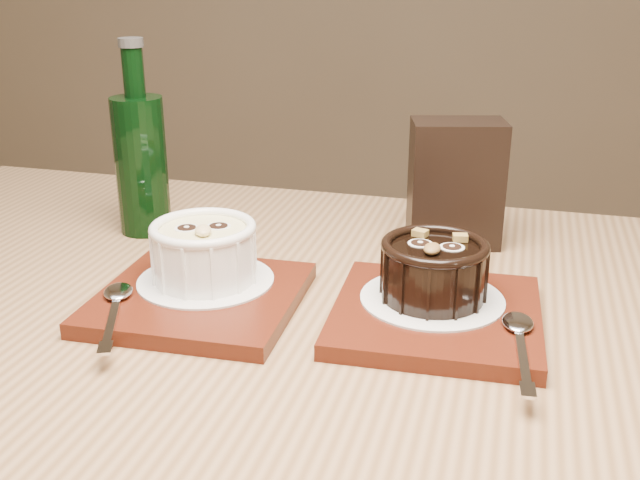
{
  "coord_description": "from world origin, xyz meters",
  "views": [
    {
      "loc": [
        0.38,
        -0.5,
        1.06
      ],
      "look_at": [
        0.24,
        0.11,
        0.81
      ],
      "focal_mm": 42.0,
      "sensor_mm": 36.0,
      "label": 1
    }
  ],
  "objects_px": {
    "ramekin_dark": "(434,267)",
    "condiment_stand": "(455,183)",
    "tray_right": "(436,316)",
    "green_bottle": "(141,160)",
    "tray_left": "(200,298)",
    "ramekin_white": "(204,249)",
    "table": "(296,418)"
  },
  "relations": [
    {
      "from": "table",
      "to": "tray_right",
      "type": "xyz_separation_m",
      "value": [
        0.12,
        0.04,
        0.1
      ]
    },
    {
      "from": "ramekin_white",
      "to": "ramekin_dark",
      "type": "distance_m",
      "value": 0.21
    },
    {
      "from": "tray_left",
      "to": "ramekin_dark",
      "type": "relative_size",
      "value": 1.88
    },
    {
      "from": "table",
      "to": "ramekin_dark",
      "type": "bearing_deg",
      "value": 27.34
    },
    {
      "from": "tray_right",
      "to": "tray_left",
      "type": "bearing_deg",
      "value": -176.17
    },
    {
      "from": "ramekin_dark",
      "to": "tray_right",
      "type": "bearing_deg",
      "value": -65.8
    },
    {
      "from": "ramekin_white",
      "to": "green_bottle",
      "type": "distance_m",
      "value": 0.21
    },
    {
      "from": "table",
      "to": "tray_left",
      "type": "distance_m",
      "value": 0.14
    },
    {
      "from": "table",
      "to": "green_bottle",
      "type": "height_order",
      "value": "green_bottle"
    },
    {
      "from": "tray_right",
      "to": "condiment_stand",
      "type": "bearing_deg",
      "value": 89.97
    },
    {
      "from": "tray_left",
      "to": "ramekin_dark",
      "type": "bearing_deg",
      "value": 8.35
    },
    {
      "from": "tray_right",
      "to": "condiment_stand",
      "type": "xyz_separation_m",
      "value": [
        0.0,
        0.21,
        0.06
      ]
    },
    {
      "from": "tray_left",
      "to": "tray_right",
      "type": "distance_m",
      "value": 0.22
    },
    {
      "from": "tray_right",
      "to": "ramekin_dark",
      "type": "bearing_deg",
      "value": 108.25
    },
    {
      "from": "ramekin_white",
      "to": "condiment_stand",
      "type": "distance_m",
      "value": 0.3
    },
    {
      "from": "ramekin_dark",
      "to": "condiment_stand",
      "type": "relative_size",
      "value": 0.69
    },
    {
      "from": "tray_left",
      "to": "ramekin_white",
      "type": "xyz_separation_m",
      "value": [
        -0.0,
        0.02,
        0.04
      ]
    },
    {
      "from": "ramekin_white",
      "to": "green_bottle",
      "type": "relative_size",
      "value": 0.45
    },
    {
      "from": "table",
      "to": "green_bottle",
      "type": "relative_size",
      "value": 5.53
    },
    {
      "from": "ramekin_dark",
      "to": "condiment_stand",
      "type": "height_order",
      "value": "condiment_stand"
    },
    {
      "from": "green_bottle",
      "to": "ramekin_dark",
      "type": "bearing_deg",
      "value": -22.72
    },
    {
      "from": "ramekin_white",
      "to": "tray_right",
      "type": "distance_m",
      "value": 0.22
    },
    {
      "from": "tray_left",
      "to": "ramekin_white",
      "type": "height_order",
      "value": "ramekin_white"
    },
    {
      "from": "condiment_stand",
      "to": "green_bottle",
      "type": "distance_m",
      "value": 0.36
    },
    {
      "from": "tray_left",
      "to": "green_bottle",
      "type": "bearing_deg",
      "value": 127.86
    },
    {
      "from": "tray_right",
      "to": "ramekin_dark",
      "type": "distance_m",
      "value": 0.04
    },
    {
      "from": "tray_right",
      "to": "ramekin_dark",
      "type": "height_order",
      "value": "ramekin_dark"
    },
    {
      "from": "tray_right",
      "to": "condiment_stand",
      "type": "distance_m",
      "value": 0.21
    },
    {
      "from": "ramekin_white",
      "to": "green_bottle",
      "type": "xyz_separation_m",
      "value": [
        -0.14,
        0.15,
        0.04
      ]
    },
    {
      "from": "ramekin_dark",
      "to": "tray_left",
      "type": "bearing_deg",
      "value": -165.69
    },
    {
      "from": "table",
      "to": "ramekin_white",
      "type": "bearing_deg",
      "value": 153.51
    },
    {
      "from": "tray_right",
      "to": "green_bottle",
      "type": "height_order",
      "value": "green_bottle"
    }
  ]
}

